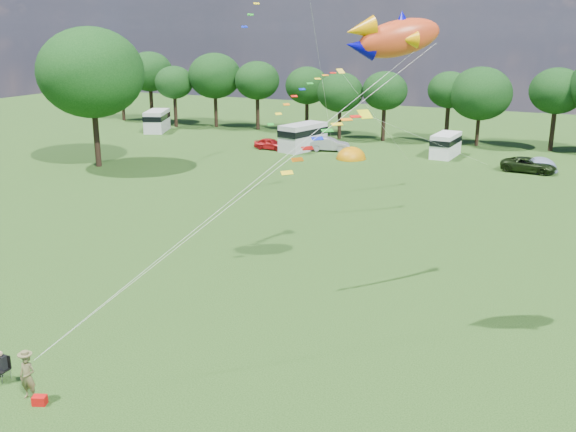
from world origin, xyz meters
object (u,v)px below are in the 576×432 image
at_px(car_b, 329,144).
at_px(kite_flyer, 28,377).
at_px(campervan_b, 303,136).
at_px(tent_greyblue, 539,170).
at_px(fish_kite, 392,38).
at_px(camp_chair, 2,362).
at_px(big_tree, 91,73).
at_px(car_d, 529,165).
at_px(campervan_a, 157,120).
at_px(campervan_c, 446,144).
at_px(car_a, 271,144).
at_px(tent_orange, 351,159).

xyz_separation_m(car_b, kite_flyer, (8.21, -50.59, 0.16)).
xyz_separation_m(campervan_b, kite_flyer, (11.11, -49.96, -0.67)).
bearing_deg(tent_greyblue, fish_kite, -96.02).
distance_m(car_b, camp_chair, 50.45).
bearing_deg(big_tree, car_d, 21.51).
relative_size(campervan_a, campervan_c, 1.19).
bearing_deg(car_d, car_a, 95.33).
bearing_deg(campervan_a, camp_chair, -172.42).
bearing_deg(campervan_c, tent_orange, 125.32).
bearing_deg(camp_chair, campervan_c, 82.00).
distance_m(big_tree, car_d, 42.25).
xyz_separation_m(car_a, kite_flyer, (14.47, -48.59, 0.25)).
height_order(campervan_a, tent_greyblue, campervan_a).
bearing_deg(kite_flyer, fish_kite, 43.19).
bearing_deg(camp_chair, campervan_a, 119.38).
xyz_separation_m(car_b, fish_kite, (17.91, -38.75, 12.01)).
distance_m(tent_orange, kite_flyer, 47.71).
distance_m(campervan_a, camp_chair, 62.21).
distance_m(car_d, tent_orange, 17.38).
xyz_separation_m(campervan_a, campervan_c, (37.89, -1.10, -0.16)).
bearing_deg(big_tree, car_a, 53.54).
bearing_deg(car_d, fish_kite, -179.36).
xyz_separation_m(big_tree, car_b, (17.52, 17.26, -8.29)).
bearing_deg(campervan_a, car_b, -120.71).
relative_size(car_a, tent_orange, 1.12).
bearing_deg(car_a, campervan_c, -74.70).
height_order(campervan_a, camp_chair, campervan_a).
height_order(car_a, kite_flyer, kite_flyer).
bearing_deg(car_b, car_d, -111.07).
bearing_deg(tent_greyblue, car_b, 177.88).
bearing_deg(kite_flyer, camp_chair, 157.12).
bearing_deg(car_d, camp_chair, 168.42).
height_order(big_tree, campervan_a, big_tree).
relative_size(campervan_b, camp_chair, 5.09).
bearing_deg(car_d, campervan_c, 69.16).
bearing_deg(kite_flyer, tent_orange, 87.97).
distance_m(camp_chair, fish_kite, 20.17).
distance_m(campervan_c, camp_chair, 52.65).
height_order(car_b, campervan_a, campervan_a).
bearing_deg(tent_orange, tent_greyblue, 7.16).
xyz_separation_m(car_b, campervan_c, (12.29, 2.25, 0.58)).
relative_size(big_tree, car_d, 2.60).
distance_m(car_b, fish_kite, 44.35).
xyz_separation_m(car_b, tent_greyblue, (21.92, -0.81, -0.71)).
distance_m(kite_flyer, camp_chair, 2.00).
bearing_deg(camp_chair, fish_kite, 42.75).
bearing_deg(fish_kite, car_d, 51.19).
relative_size(car_d, tent_orange, 1.49).
xyz_separation_m(car_b, camp_chair, (6.29, -50.06, 0.02)).
xyz_separation_m(camp_chair, fish_kite, (11.62, 11.31, 11.99)).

